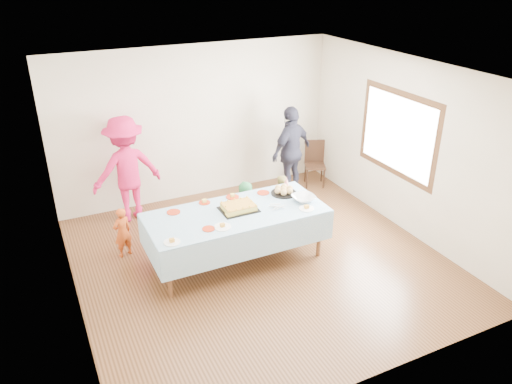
# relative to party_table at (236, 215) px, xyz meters

# --- Properties ---
(ground) EXTENTS (5.00, 5.00, 0.00)m
(ground) POSITION_rel_party_table_xyz_m (0.29, -0.16, -0.72)
(ground) COLOR #422713
(ground) RESTS_ON ground
(room_walls) EXTENTS (5.04, 5.04, 2.72)m
(room_walls) POSITION_rel_party_table_xyz_m (0.34, -0.16, 1.05)
(room_walls) COLOR beige
(room_walls) RESTS_ON ground
(party_table) EXTENTS (2.50, 1.10, 0.78)m
(party_table) POSITION_rel_party_table_xyz_m (0.00, 0.00, 0.00)
(party_table) COLOR brown
(party_table) RESTS_ON ground
(birthday_cake) EXTENTS (0.51, 0.39, 0.09)m
(birthday_cake) POSITION_rel_party_table_xyz_m (0.06, 0.04, 0.10)
(birthday_cake) COLOR black
(birthday_cake) RESTS_ON party_table
(rolls_tray) EXTENTS (0.38, 0.38, 0.11)m
(rolls_tray) POSITION_rel_party_table_xyz_m (0.88, 0.23, 0.10)
(rolls_tray) COLOR black
(rolls_tray) RESTS_ON party_table
(punch_bowl) EXTENTS (0.33, 0.33, 0.08)m
(punch_bowl) POSITION_rel_party_table_xyz_m (1.02, -0.11, 0.10)
(punch_bowl) COLOR silver
(punch_bowl) RESTS_ON party_table
(party_hat) EXTENTS (0.11, 0.11, 0.18)m
(party_hat) POSITION_rel_party_table_xyz_m (1.01, 0.39, 0.15)
(party_hat) COLOR silver
(party_hat) RESTS_ON party_table
(fork_pile) EXTENTS (0.24, 0.18, 0.07)m
(fork_pile) POSITION_rel_party_table_xyz_m (0.57, -0.17, 0.09)
(fork_pile) COLOR white
(fork_pile) RESTS_ON party_table
(plate_red_far_a) EXTENTS (0.19, 0.19, 0.01)m
(plate_red_far_a) POSITION_rel_party_table_xyz_m (-0.79, 0.36, 0.06)
(plate_red_far_a) COLOR #B8260D
(plate_red_far_a) RESTS_ON party_table
(plate_red_far_b) EXTENTS (0.17, 0.17, 0.01)m
(plate_red_far_b) POSITION_rel_party_table_xyz_m (-0.30, 0.45, 0.06)
(plate_red_far_b) COLOR #B8260D
(plate_red_far_b) RESTS_ON party_table
(plate_red_far_c) EXTENTS (0.19, 0.19, 0.01)m
(plate_red_far_c) POSITION_rel_party_table_xyz_m (0.14, 0.44, 0.06)
(plate_red_far_c) COLOR #B8260D
(plate_red_far_c) RESTS_ON party_table
(plate_red_far_d) EXTENTS (0.19, 0.19, 0.01)m
(plate_red_far_d) POSITION_rel_party_table_xyz_m (0.61, 0.38, 0.06)
(plate_red_far_d) COLOR #B8260D
(plate_red_far_d) RESTS_ON party_table
(plate_red_near) EXTENTS (0.17, 0.17, 0.01)m
(plate_red_near) POSITION_rel_party_table_xyz_m (-0.52, -0.28, 0.06)
(plate_red_near) COLOR #B8260D
(plate_red_near) RESTS_ON party_table
(plate_white_left) EXTENTS (0.21, 0.21, 0.01)m
(plate_white_left) POSITION_rel_party_table_xyz_m (-1.04, -0.40, 0.06)
(plate_white_left) COLOR white
(plate_white_left) RESTS_ON party_table
(plate_white_mid) EXTENTS (0.23, 0.23, 0.01)m
(plate_white_mid) POSITION_rel_party_table_xyz_m (-0.33, -0.32, 0.06)
(plate_white_mid) COLOR white
(plate_white_mid) RESTS_ON party_table
(plate_white_right) EXTENTS (0.22, 0.22, 0.01)m
(plate_white_right) POSITION_rel_party_table_xyz_m (0.93, -0.35, 0.06)
(plate_white_right) COLOR white
(plate_white_right) RESTS_ON party_table
(dining_chair) EXTENTS (0.49, 0.49, 0.85)m
(dining_chair) POSITION_rel_party_table_xyz_m (2.42, 1.81, -0.25)
(dining_chair) COLOR black
(dining_chair) RESTS_ON ground
(toddler_left) EXTENTS (0.32, 0.26, 0.77)m
(toddler_left) POSITION_rel_party_table_xyz_m (-1.44, 0.83, -0.34)
(toddler_left) COLOR #C24A18
(toddler_left) RESTS_ON ground
(toddler_mid) EXTENTS (0.43, 0.31, 0.83)m
(toddler_mid) POSITION_rel_party_table_xyz_m (0.48, 0.74, -0.31)
(toddler_mid) COLOR #246E3B
(toddler_mid) RESTS_ON ground
(toddler_right) EXTENTS (0.40, 0.31, 0.82)m
(toddler_right) POSITION_rel_party_table_xyz_m (1.10, 0.74, -0.31)
(toddler_right) COLOR tan
(toddler_right) RESTS_ON ground
(adult_left) EXTENTS (1.20, 0.78, 1.76)m
(adult_left) POSITION_rel_party_table_xyz_m (-1.07, 1.95, 0.15)
(adult_left) COLOR #D61A55
(adult_left) RESTS_ON ground
(adult_right) EXTENTS (1.05, 0.73, 1.65)m
(adult_right) POSITION_rel_party_table_xyz_m (1.79, 1.62, 0.10)
(adult_right) COLOR #292A39
(adult_right) RESTS_ON ground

